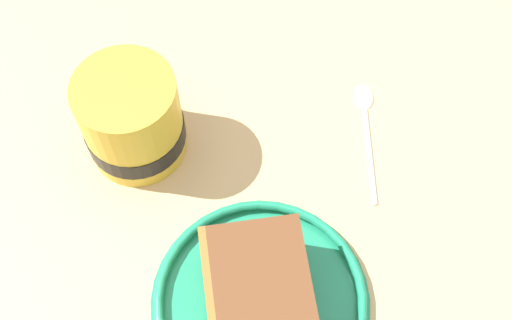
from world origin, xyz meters
TOP-DOWN VIEW (x-y plane):
  - ground_plane at (0.00, 0.00)cm, footprint 156.25×156.25cm
  - small_plate at (-8.57, 4.77)cm, footprint 18.44×18.44cm
  - cake_slice at (-8.66, 5.02)cm, footprint 11.42×10.65cm
  - tea_mug at (4.32, 18.88)cm, footprint 9.82×9.87cm
  - teaspoon at (11.37, -2.03)cm, footprint 13.23×3.84cm

SIDE VIEW (x-z plane):
  - ground_plane at x=0.00cm, z-range -3.20..0.00cm
  - teaspoon at x=11.37cm, z-range -0.05..0.75cm
  - small_plate at x=-8.57cm, z-range -0.01..1.41cm
  - cake_slice at x=-8.66cm, z-range 0.63..6.73cm
  - tea_mug at x=4.32cm, z-range -0.31..9.29cm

